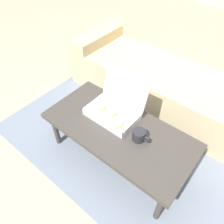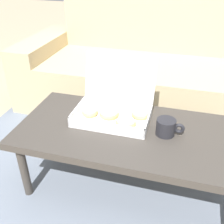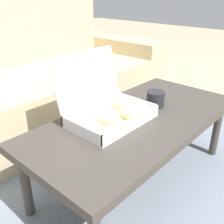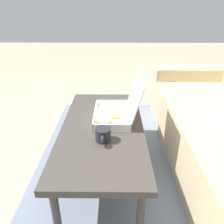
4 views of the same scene
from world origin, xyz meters
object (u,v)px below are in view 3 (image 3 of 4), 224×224
at_px(couch, 27,86).
at_px(coffee_table, 137,124).
at_px(coffee_mug, 156,99).
at_px(pastry_box, 108,108).

xyz_separation_m(couch, coffee_table, (0.00, -1.02, 0.05)).
distance_m(coffee_table, coffee_mug, 0.19).
xyz_separation_m(couch, pastry_box, (-0.11, -0.91, 0.14)).
xyz_separation_m(couch, coffee_mug, (0.17, -1.00, 0.13)).
distance_m(couch, coffee_mug, 1.03).
bearing_deg(pastry_box, couch, 83.29).
relative_size(couch, pastry_box, 5.60).
height_order(pastry_box, coffee_mug, pastry_box).
bearing_deg(coffee_mug, coffee_table, -175.70).
distance_m(couch, pastry_box, 0.93).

